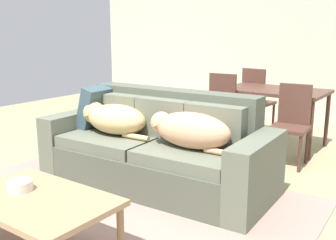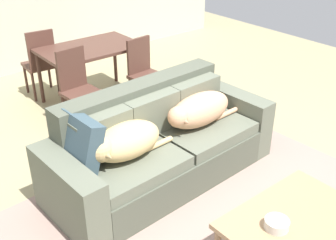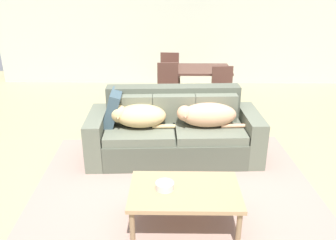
# 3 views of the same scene
# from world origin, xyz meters

# --- Properties ---
(ground_plane) EXTENTS (10.00, 10.00, 0.00)m
(ground_plane) POSITION_xyz_m (0.00, 0.00, 0.00)
(ground_plane) COLOR tan
(area_rug) EXTENTS (3.38, 2.83, 0.01)m
(area_rug) POSITION_xyz_m (-0.00, -0.48, 0.01)
(area_rug) COLOR gray
(area_rug) RESTS_ON ground
(couch) EXTENTS (2.31, 1.01, 0.91)m
(couch) POSITION_xyz_m (-0.01, 0.35, 0.35)
(couch) COLOR #4E5345
(couch) RESTS_ON ground
(dog_on_left_cushion) EXTENTS (0.85, 0.43, 0.30)m
(dog_on_left_cushion) POSITION_xyz_m (-0.48, 0.24, 0.63)
(dog_on_left_cushion) COLOR tan
(dog_on_left_cushion) RESTS_ON couch
(dog_on_right_cushion) EXTENTS (0.91, 0.37, 0.32)m
(dog_on_right_cushion) POSITION_xyz_m (0.41, 0.26, 0.63)
(dog_on_right_cushion) COLOR tan
(dog_on_right_cushion) RESTS_ON couch
(throw_pillow_by_left_arm) EXTENTS (0.29, 0.47, 0.48)m
(throw_pillow_by_left_arm) POSITION_xyz_m (-0.83, 0.37, 0.68)
(throw_pillow_by_left_arm) COLOR #374C56
(throw_pillow_by_left_arm) RESTS_ON couch
(coffee_table) EXTENTS (1.07, 0.68, 0.41)m
(coffee_table) POSITION_xyz_m (0.09, -1.13, 0.36)
(coffee_table) COLOR #A5825C
(coffee_table) RESTS_ON ground
(bowl_on_coffee_table) EXTENTS (0.18, 0.18, 0.07)m
(bowl_on_coffee_table) POSITION_xyz_m (-0.10, -1.12, 0.44)
(bowl_on_coffee_table) COLOR silver
(bowl_on_coffee_table) RESTS_ON coffee_table
(dining_table) EXTENTS (1.27, 0.81, 0.75)m
(dining_table) POSITION_xyz_m (0.40, 2.32, 0.67)
(dining_table) COLOR #513229
(dining_table) RESTS_ON ground
(dining_chair_near_left) EXTENTS (0.43, 0.43, 0.96)m
(dining_chair_near_left) POSITION_xyz_m (-0.11, 1.75, 0.53)
(dining_chair_near_left) COLOR #513229
(dining_chair_near_left) RESTS_ON ground
(dining_chair_near_right) EXTENTS (0.43, 0.43, 0.90)m
(dining_chair_near_right) POSITION_xyz_m (0.83, 1.73, 0.50)
(dining_chair_near_right) COLOR #513229
(dining_chair_near_right) RESTS_ON ground
(dining_chair_far_left) EXTENTS (0.43, 0.43, 0.95)m
(dining_chair_far_left) POSITION_xyz_m (-0.08, 2.85, 0.52)
(dining_chair_far_left) COLOR #513229
(dining_chair_far_left) RESTS_ON ground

